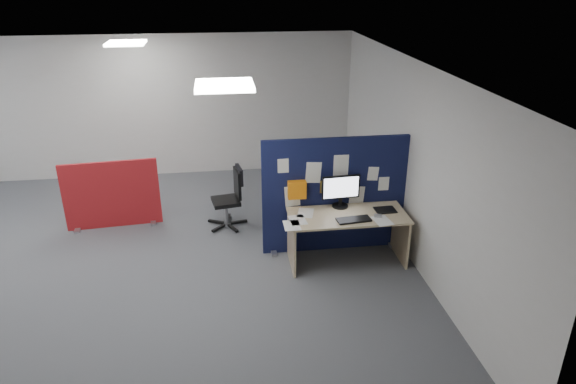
{
  "coord_description": "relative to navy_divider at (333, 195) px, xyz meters",
  "views": [
    {
      "loc": [
        1.93,
        -6.33,
        3.78
      ],
      "look_at": [
        2.8,
        -0.03,
        1.0
      ],
      "focal_mm": 32.0,
      "sensor_mm": 36.0,
      "label": 1
    }
  ],
  "objects": [
    {
      "name": "monitor_main",
      "position": [
        0.07,
        -0.13,
        0.14
      ],
      "size": [
        0.53,
        0.22,
        0.46
      ],
      "rotation": [
        0.0,
        0.0,
        0.07
      ],
      "color": "black",
      "rests_on": "main_desk"
    },
    {
      "name": "office_chair",
      "position": [
        -1.41,
        0.95,
        -0.3
      ],
      "size": [
        0.63,
        0.63,
        0.96
      ],
      "rotation": [
        0.0,
        0.0,
        0.16
      ],
      "color": "black",
      "rests_on": "floor"
    },
    {
      "name": "desk_papers",
      "position": [
        -0.3,
        -0.49,
        -0.12
      ],
      "size": [
        1.43,
        0.7,
        0.0
      ],
      "color": "white",
      "rests_on": "main_desk"
    },
    {
      "name": "navy_divider",
      "position": [
        0.0,
        0.0,
        0.0
      ],
      "size": [
        2.05,
        0.3,
        1.7
      ],
      "color": "black",
      "rests_on": "floor"
    },
    {
      "name": "paper_tray",
      "position": [
        0.65,
        -0.34,
        -0.11
      ],
      "size": [
        0.29,
        0.23,
        0.01
      ],
      "primitive_type": "cube",
      "rotation": [
        0.0,
        0.0,
        0.03
      ],
      "color": "black",
      "rests_on": "main_desk"
    },
    {
      "name": "wall_right",
      "position": [
        1.04,
        -0.11,
        0.5
      ],
      "size": [
        0.02,
        7.0,
        2.7
      ],
      "primitive_type": "cube",
      "color": "silver",
      "rests_on": "floor"
    },
    {
      "name": "ceiling",
      "position": [
        -3.46,
        -0.11,
        1.85
      ],
      "size": [
        9.0,
        7.0,
        0.02
      ],
      "primitive_type": "cube",
      "color": "white",
      "rests_on": "wall_back"
    },
    {
      "name": "mouse",
      "position": [
        0.5,
        -0.51,
        -0.1
      ],
      "size": [
        0.11,
        0.09,
        0.03
      ],
      "primitive_type": "cube",
      "rotation": [
        0.0,
        0.0,
        -0.33
      ],
      "color": "#9F9EA3",
      "rests_on": "main_desk"
    },
    {
      "name": "wall_back",
      "position": [
        -3.46,
        3.39,
        0.5
      ],
      "size": [
        9.0,
        0.02,
        2.7
      ],
      "primitive_type": "cube",
      "color": "silver",
      "rests_on": "floor"
    },
    {
      "name": "keyboard",
      "position": [
        0.15,
        -0.58,
        -0.1
      ],
      "size": [
        0.47,
        0.22,
        0.02
      ],
      "primitive_type": "cube",
      "rotation": [
        0.0,
        0.0,
        0.1
      ],
      "color": "black",
      "rests_on": "main_desk"
    },
    {
      "name": "main_desk",
      "position": [
        0.12,
        -0.36,
        -0.29
      ],
      "size": [
        1.6,
        0.71,
        0.73
      ],
      "color": "tan",
      "rests_on": "floor"
    },
    {
      "name": "ceiling_lights",
      "position": [
        -3.13,
        0.55,
        1.82
      ],
      "size": [
        4.1,
        4.1,
        0.04
      ],
      "color": "white",
      "rests_on": "ceiling"
    },
    {
      "name": "floor",
      "position": [
        -3.46,
        -0.11,
        -0.85
      ],
      "size": [
        9.0,
        9.0,
        0.0
      ],
      "primitive_type": "plane",
      "color": "#4D4F54",
      "rests_on": "ground"
    },
    {
      "name": "red_divider",
      "position": [
        -3.26,
        1.16,
        -0.31
      ],
      "size": [
        1.45,
        0.3,
        1.09
      ],
      "rotation": [
        0.0,
        0.0,
        0.09
      ],
      "color": "#AE1626",
      "rests_on": "floor"
    }
  ]
}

